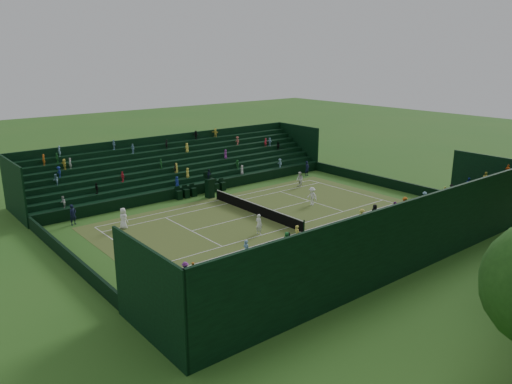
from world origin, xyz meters
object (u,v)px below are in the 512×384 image
(tennis_net, at_px, (256,209))
(umpire_chair, at_px, (210,186))
(player_near_east, at_px, (259,224))
(player_far_east, at_px, (312,196))
(player_far_west, at_px, (300,179))
(player_near_west, at_px, (123,218))

(tennis_net, distance_m, umpire_chair, 6.84)
(player_near_east, height_order, player_far_east, player_far_east)
(player_far_west, distance_m, player_far_east, 6.29)
(tennis_net, relative_size, player_near_west, 6.98)
(tennis_net, height_order, player_far_west, player_far_west)
(player_near_west, distance_m, player_far_east, 16.56)
(player_near_west, distance_m, player_far_west, 19.34)
(umpire_chair, bearing_deg, player_far_west, 74.44)
(player_near_east, distance_m, player_far_west, 14.42)
(tennis_net, relative_size, umpire_chair, 4.26)
(umpire_chair, distance_m, player_near_west, 10.48)
(player_far_west, xyz_separation_m, player_far_east, (5.22, -3.50, 0.04))
(umpire_chair, distance_m, player_near_east, 10.97)
(player_near_west, bearing_deg, player_far_west, -102.99)
(umpire_chair, relative_size, player_far_east, 1.65)
(tennis_net, relative_size, player_near_east, 7.22)
(player_near_west, xyz_separation_m, player_far_east, (4.85, 15.83, -0.01))
(player_far_west, height_order, player_far_east, player_far_east)
(player_near_west, xyz_separation_m, player_far_west, (-0.38, 19.33, -0.05))
(tennis_net, relative_size, player_far_east, 7.05)
(player_far_east, bearing_deg, player_near_east, -77.19)
(umpire_chair, height_order, player_far_west, umpire_chair)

